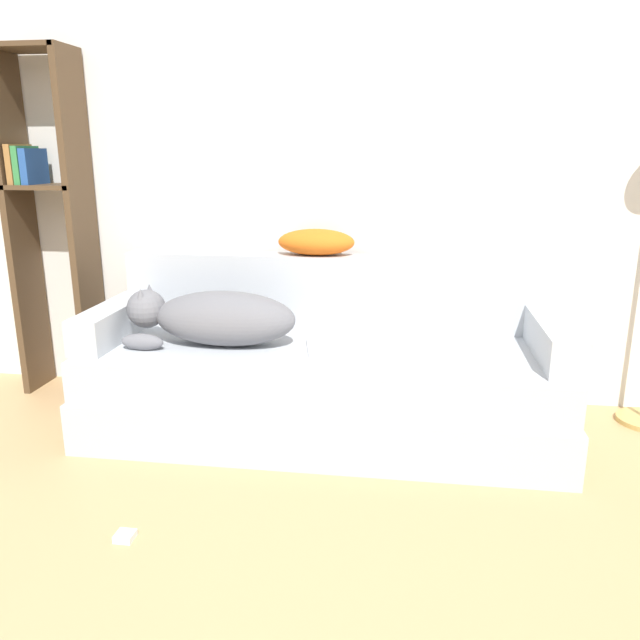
{
  "coord_description": "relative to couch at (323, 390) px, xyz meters",
  "views": [
    {
      "loc": [
        0.48,
        -0.28,
        1.3
      ],
      "look_at": [
        0.1,
        2.34,
        0.58
      ],
      "focal_mm": 35.0,
      "sensor_mm": 36.0,
      "label": 1
    }
  ],
  "objects": [
    {
      "name": "dog",
      "position": [
        -0.5,
        -0.05,
        0.35
      ],
      "size": [
        0.8,
        0.31,
        0.27
      ],
      "color": "slate",
      "rests_on": "couch"
    },
    {
      "name": "power_adapter",
      "position": [
        -0.56,
        -0.96,
        -0.2
      ],
      "size": [
        0.06,
        0.06,
        0.02
      ],
      "color": "silver",
      "rests_on": "ground_plane"
    },
    {
      "name": "couch",
      "position": [
        0.0,
        0.0,
        0.0
      ],
      "size": [
        2.17,
        0.84,
        0.43
      ],
      "color": "#B2B7BC",
      "rests_on": "ground_plane"
    },
    {
      "name": "couch_arm_right",
      "position": [
        1.01,
        -0.01,
        0.3
      ],
      "size": [
        0.15,
        0.65,
        0.16
      ],
      "color": "#B2B7BC",
      "rests_on": "couch"
    },
    {
      "name": "couch_arm_left",
      "position": [
        -1.01,
        -0.01,
        0.3
      ],
      "size": [
        0.15,
        0.65,
        0.16
      ],
      "color": "#B2B7BC",
      "rests_on": "couch"
    },
    {
      "name": "wall_back",
      "position": [
        -0.1,
        0.54,
        1.14
      ],
      "size": [
        7.61,
        0.06,
        2.7
      ],
      "color": "silver",
      "rests_on": "ground_plane"
    },
    {
      "name": "throw_pillow",
      "position": [
        -0.09,
        0.37,
        0.64
      ],
      "size": [
        0.39,
        0.22,
        0.13
      ],
      "color": "orange",
      "rests_on": "couch_backrest"
    },
    {
      "name": "couch_backrest",
      "position": [
        0.0,
        0.35,
        0.4
      ],
      "size": [
        2.13,
        0.15,
        0.36
      ],
      "color": "#B2B7BC",
      "rests_on": "couch"
    },
    {
      "name": "bookshelf",
      "position": [
        -1.51,
        0.36,
        0.78
      ],
      "size": [
        0.39,
        0.26,
        1.8
      ],
      "color": "#4C3823",
      "rests_on": "ground_plane"
    },
    {
      "name": "laptop",
      "position": [
        0.1,
        -0.03,
        0.23
      ],
      "size": [
        0.38,
        0.31,
        0.02
      ],
      "rotation": [
        0.0,
        0.0,
        0.2
      ],
      "color": "silver",
      "rests_on": "couch"
    }
  ]
}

